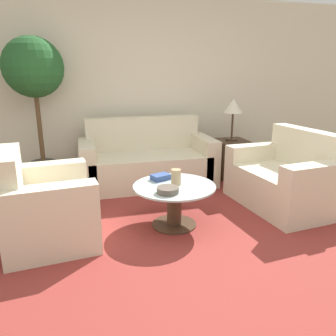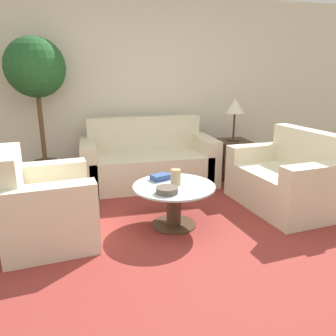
% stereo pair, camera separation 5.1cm
% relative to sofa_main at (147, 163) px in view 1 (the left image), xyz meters
% --- Properties ---
extents(ground_plane, '(14.00, 14.00, 0.00)m').
position_rel_sofa_main_xyz_m(ground_plane, '(0.02, -2.19, -0.30)').
color(ground_plane, brown).
extents(wall_back, '(10.00, 0.06, 2.60)m').
position_rel_sofa_main_xyz_m(wall_back, '(0.02, 0.62, 1.00)').
color(wall_back, beige).
rests_on(wall_back, ground_plane).
extents(rug, '(3.70, 3.68, 0.01)m').
position_rel_sofa_main_xyz_m(rug, '(0.00, -1.42, -0.30)').
color(rug, maroon).
rests_on(rug, ground_plane).
extents(sofa_main, '(1.83, 0.85, 0.92)m').
position_rel_sofa_main_xyz_m(sofa_main, '(0.00, 0.00, 0.00)').
color(sofa_main, beige).
rests_on(sofa_main, ground_plane).
extents(armchair, '(0.89, 1.04, 0.88)m').
position_rel_sofa_main_xyz_m(armchair, '(-1.26, -1.41, 0.00)').
color(armchair, beige).
rests_on(armchair, ground_plane).
extents(loveseat, '(0.94, 1.30, 0.90)m').
position_rel_sofa_main_xyz_m(loveseat, '(1.42, -1.23, 0.00)').
color(loveseat, beige).
rests_on(loveseat, ground_plane).
extents(coffee_table, '(0.83, 0.83, 0.44)m').
position_rel_sofa_main_xyz_m(coffee_table, '(0.00, -1.42, -0.02)').
color(coffee_table, '#422D1E').
rests_on(coffee_table, ground_plane).
extents(side_table, '(0.47, 0.47, 0.56)m').
position_rel_sofa_main_xyz_m(side_table, '(1.30, 0.01, -0.02)').
color(side_table, '#422D1E').
rests_on(side_table, ground_plane).
extents(table_lamp, '(0.28, 0.28, 0.61)m').
position_rel_sofa_main_xyz_m(table_lamp, '(1.30, 0.01, 0.74)').
color(table_lamp, '#422D1E').
rests_on(table_lamp, side_table).
extents(potted_plant, '(0.77, 0.77, 1.98)m').
position_rel_sofa_main_xyz_m(potted_plant, '(-1.40, 0.25, 1.18)').
color(potted_plant, '#3D3833').
rests_on(potted_plant, ground_plane).
extents(vase, '(0.10, 0.10, 0.16)m').
position_rel_sofa_main_xyz_m(vase, '(0.02, -1.41, 0.22)').
color(vase, tan).
rests_on(vase, coffee_table).
extents(bowl, '(0.21, 0.21, 0.06)m').
position_rel_sofa_main_xyz_m(bowl, '(-0.12, -1.62, 0.17)').
color(bowl, brown).
rests_on(bowl, coffee_table).
extents(book_stack, '(0.23, 0.19, 0.06)m').
position_rel_sofa_main_xyz_m(book_stack, '(-0.09, -1.21, 0.17)').
color(book_stack, '#334C8C').
rests_on(book_stack, coffee_table).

